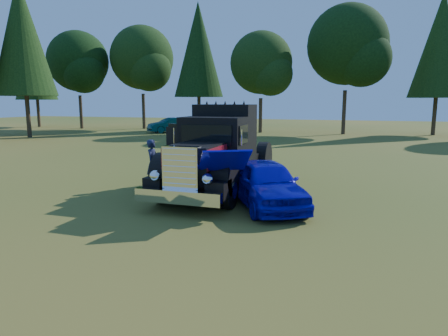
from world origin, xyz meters
TOP-DOWN VIEW (x-y plane):
  - ground at (0.00, 0.00)m, footprint 120.00×120.00m
  - treeline at (-2.56, 27.41)m, footprint 72.10×24.04m
  - diamond_t_truck at (0.53, 3.04)m, footprint 3.29×7.16m
  - hotrod_coupe at (2.57, 1.57)m, footprint 3.44×4.40m
  - spectator_near at (-1.95, 3.01)m, footprint 0.46×0.66m
  - spectator_far at (-1.46, 3.74)m, footprint 1.05×1.06m
  - distant_teal_car at (-12.75, 26.92)m, footprint 4.12×4.37m

SIDE VIEW (x-z plane):
  - ground at x=0.00m, z-range 0.00..0.00m
  - hotrod_coupe at x=2.57m, z-range -0.24..1.65m
  - distant_teal_car at x=-12.75m, z-range 0.00..1.47m
  - spectator_far at x=-1.46m, z-range 0.00..1.72m
  - spectator_near at x=-1.95m, z-range 0.00..1.74m
  - diamond_t_truck at x=0.53m, z-range -0.22..2.78m
  - treeline at x=-2.56m, z-range 0.78..14.62m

